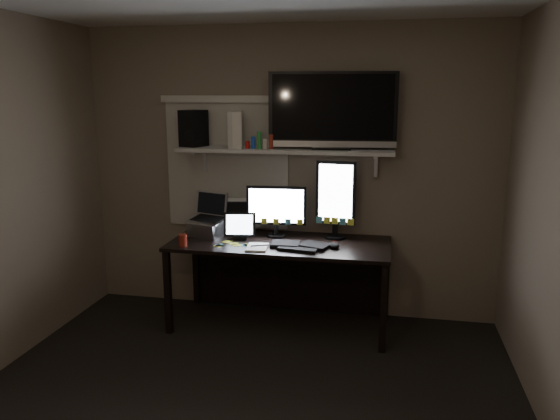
% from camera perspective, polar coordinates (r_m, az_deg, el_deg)
% --- Properties ---
extents(back_wall, '(3.60, 0.00, 3.60)m').
position_cam_1_polar(back_wall, '(4.75, 0.88, 3.90)').
color(back_wall, '#766954').
rests_on(back_wall, floor).
extents(window_blinds, '(1.10, 0.02, 1.10)m').
position_cam_1_polar(window_blinds, '(4.86, -5.56, 4.62)').
color(window_blinds, beige).
rests_on(window_blinds, back_wall).
extents(desk, '(1.80, 0.75, 0.73)m').
position_cam_1_polar(desk, '(4.67, 0.29, -5.04)').
color(desk, black).
rests_on(desk, floor).
extents(wall_shelf, '(1.80, 0.35, 0.03)m').
position_cam_1_polar(wall_shelf, '(4.56, 0.48, 6.25)').
color(wall_shelf, '#B3B2AD').
rests_on(wall_shelf, back_wall).
extents(monitor_landscape, '(0.51, 0.09, 0.44)m').
position_cam_1_polar(monitor_landscape, '(4.61, -0.39, -0.12)').
color(monitor_landscape, black).
rests_on(monitor_landscape, desk).
extents(monitor_portrait, '(0.34, 0.09, 0.67)m').
position_cam_1_polar(monitor_portrait, '(4.57, 5.84, 1.13)').
color(monitor_portrait, black).
rests_on(monitor_portrait, desk).
extents(keyboard, '(0.49, 0.25, 0.03)m').
position_cam_1_polar(keyboard, '(4.37, 2.09, -3.67)').
color(keyboard, black).
rests_on(keyboard, desk).
extents(mouse, '(0.10, 0.13, 0.04)m').
position_cam_1_polar(mouse, '(4.35, 5.73, -3.68)').
color(mouse, black).
rests_on(mouse, desk).
extents(notepad, '(0.18, 0.24, 0.01)m').
position_cam_1_polar(notepad, '(4.33, -2.41, -3.91)').
color(notepad, white).
rests_on(notepad, desk).
extents(tablet, '(0.28, 0.15, 0.23)m').
position_cam_1_polar(tablet, '(4.56, -4.19, -1.67)').
color(tablet, black).
rests_on(tablet, desk).
extents(file_sorter, '(0.25, 0.14, 0.29)m').
position_cam_1_polar(file_sorter, '(4.82, -4.74, -0.55)').
color(file_sorter, black).
rests_on(file_sorter, desk).
extents(laptop, '(0.39, 0.35, 0.36)m').
position_cam_1_polar(laptop, '(4.68, -7.58, -0.56)').
color(laptop, '#B0B1B5').
rests_on(laptop, desk).
extents(cup, '(0.08, 0.08, 0.10)m').
position_cam_1_polar(cup, '(4.43, -10.11, -3.14)').
color(cup, maroon).
rests_on(cup, desk).
extents(sticky_notes, '(0.31, 0.24, 0.00)m').
position_cam_1_polar(sticky_notes, '(4.45, -5.11, -3.56)').
color(sticky_notes, yellow).
rests_on(sticky_notes, desk).
extents(tv, '(1.05, 0.28, 0.62)m').
position_cam_1_polar(tv, '(4.50, 5.51, 10.28)').
color(tv, black).
rests_on(tv, wall_shelf).
extents(game_console, '(0.15, 0.26, 0.30)m').
position_cam_1_polar(game_console, '(4.66, -4.55, 8.40)').
color(game_console, beige).
rests_on(game_console, wall_shelf).
extents(speaker, '(0.23, 0.25, 0.31)m').
position_cam_1_polar(speaker, '(4.78, -9.02, 8.43)').
color(speaker, black).
rests_on(speaker, wall_shelf).
extents(bottles, '(0.23, 0.09, 0.14)m').
position_cam_1_polar(bottles, '(4.53, -2.19, 7.29)').
color(bottles, '#A50F0C').
rests_on(bottles, wall_shelf).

